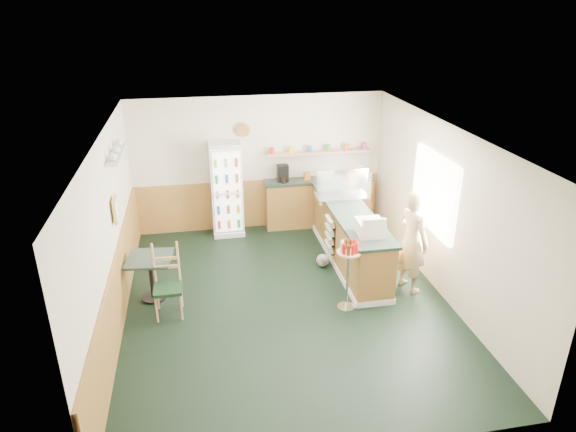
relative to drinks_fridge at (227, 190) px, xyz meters
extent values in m
plane|color=black|center=(0.68, -2.74, -0.93)|extent=(6.00, 6.00, 0.00)
cube|color=beige|center=(0.68, 0.27, 0.42)|extent=(5.00, 0.02, 2.70)
cube|color=beige|center=(-1.83, -2.74, 0.42)|extent=(0.02, 6.00, 2.70)
cube|color=beige|center=(3.19, -2.74, 0.42)|extent=(0.02, 6.00, 2.70)
cube|color=white|center=(0.68, -2.74, 1.78)|extent=(5.00, 6.00, 0.02)
cube|color=#A87236|center=(0.68, 0.23, -0.43)|extent=(4.98, 0.05, 1.00)
cube|color=#A87236|center=(-1.79, -2.74, -0.43)|extent=(0.05, 5.98, 1.00)
cube|color=white|center=(3.14, -2.44, 0.62)|extent=(0.06, 1.45, 1.25)
cube|color=gold|center=(-1.77, -2.24, 0.62)|extent=(0.03, 0.32, 0.38)
cube|color=white|center=(-1.72, -1.74, 1.32)|extent=(0.18, 1.20, 0.03)
cylinder|color=#986326|center=(0.38, 0.20, 1.12)|extent=(0.26, 0.04, 0.26)
cube|color=#A87236|center=(2.03, -1.67, -0.45)|extent=(0.60, 2.95, 0.95)
cube|color=white|center=(2.03, -1.67, -0.88)|extent=(0.64, 2.97, 0.10)
cube|color=#2A3B31|center=(2.03, -1.67, 0.06)|extent=(0.68, 3.01, 0.05)
cube|color=#A87236|center=(1.88, 0.06, -0.45)|extent=(2.20, 0.38, 0.95)
cube|color=#2A3B31|center=(1.88, 0.06, 0.06)|extent=(2.24, 0.42, 0.05)
cube|color=tan|center=(1.88, 0.14, 0.62)|extent=(2.10, 0.22, 0.04)
cube|color=black|center=(1.13, 0.06, 0.25)|extent=(0.22, 0.18, 0.34)
cylinder|color=#B2664C|center=(0.93, 0.14, 0.70)|extent=(0.10, 0.10, 0.12)
cylinder|color=#B2664C|center=(1.31, 0.14, 0.70)|extent=(0.10, 0.10, 0.12)
cylinder|color=#B2664C|center=(1.69, 0.14, 0.70)|extent=(0.10, 0.10, 0.12)
cylinder|color=#B2664C|center=(2.07, 0.14, 0.70)|extent=(0.10, 0.10, 0.12)
cylinder|color=#B2664C|center=(2.45, 0.14, 0.70)|extent=(0.10, 0.10, 0.12)
cylinder|color=#B2664C|center=(2.83, 0.14, 0.70)|extent=(0.10, 0.10, 0.12)
cube|color=white|center=(0.00, 0.04, 0.00)|extent=(0.61, 0.43, 1.86)
cube|color=white|center=(0.00, -0.19, 0.01)|extent=(0.51, 0.02, 1.64)
cube|color=silver|center=(0.00, -0.26, 0.01)|extent=(0.55, 0.02, 1.70)
cube|color=silver|center=(2.03, -1.07, 0.11)|extent=(0.95, 0.50, 0.06)
cube|color=silver|center=(2.03, -1.07, 0.38)|extent=(0.93, 0.48, 0.48)
cube|color=beige|center=(2.03, -2.64, 0.20)|extent=(0.42, 0.44, 0.23)
imported|color=tan|center=(2.73, -2.70, -0.07)|extent=(0.58, 0.68, 1.71)
cylinder|color=silver|center=(1.57, -3.08, -0.92)|extent=(0.28, 0.28, 0.02)
cylinder|color=silver|center=(1.57, -3.08, -0.45)|extent=(0.04, 0.04, 0.94)
cylinder|color=tan|center=(1.57, -3.08, 0.03)|extent=(0.36, 0.36, 0.03)
cylinder|color=red|center=(1.68, -3.09, 0.12)|extent=(0.05, 0.05, 0.16)
cylinder|color=red|center=(1.66, -3.02, 0.12)|extent=(0.05, 0.05, 0.16)
cylinder|color=red|center=(1.61, -2.98, 0.12)|extent=(0.05, 0.05, 0.16)
cylinder|color=red|center=(1.54, -2.97, 0.12)|extent=(0.05, 0.05, 0.16)
cylinder|color=red|center=(1.48, -3.01, 0.12)|extent=(0.05, 0.05, 0.16)
cylinder|color=red|center=(1.46, -3.07, 0.12)|extent=(0.05, 0.05, 0.16)
cylinder|color=red|center=(1.47, -3.14, 0.12)|extent=(0.05, 0.05, 0.16)
cylinder|color=red|center=(1.53, -3.18, 0.12)|extent=(0.05, 0.05, 0.16)
cylinder|color=red|center=(1.59, -3.19, 0.12)|extent=(0.05, 0.05, 0.16)
cylinder|color=red|center=(1.65, -3.15, 0.12)|extent=(0.05, 0.05, 0.16)
cube|color=black|center=(1.69, -1.62, -0.68)|extent=(0.05, 0.40, 0.03)
cube|color=silver|center=(1.67, -1.62, -0.61)|extent=(0.09, 0.36, 0.14)
cube|color=black|center=(1.69, -1.62, -0.51)|extent=(0.05, 0.40, 0.03)
cube|color=silver|center=(1.67, -1.62, -0.44)|extent=(0.09, 0.36, 0.14)
cube|color=black|center=(1.69, -1.62, -0.35)|extent=(0.05, 0.40, 0.03)
cube|color=silver|center=(1.67, -1.62, -0.28)|extent=(0.09, 0.36, 0.14)
cube|color=black|center=(1.69, -1.62, -0.19)|extent=(0.05, 0.40, 0.03)
cube|color=silver|center=(1.67, -1.62, -0.12)|extent=(0.09, 0.36, 0.14)
cylinder|color=black|center=(-1.37, -2.27, -0.91)|extent=(0.38, 0.38, 0.04)
cylinder|color=black|center=(-1.37, -2.27, -0.57)|extent=(0.08, 0.08, 0.67)
cube|color=#2A3B31|center=(-1.37, -2.27, -0.21)|extent=(0.74, 0.74, 0.04)
cube|color=black|center=(-1.10, -2.77, -0.48)|extent=(0.42, 0.42, 0.05)
cylinder|color=tan|center=(-1.28, -2.94, -0.71)|extent=(0.04, 0.04, 0.44)
cylinder|color=tan|center=(-0.92, -2.94, -0.71)|extent=(0.04, 0.04, 0.44)
cylinder|color=tan|center=(-1.28, -2.59, -0.71)|extent=(0.04, 0.04, 0.44)
cylinder|color=tan|center=(-0.92, -2.59, -0.71)|extent=(0.04, 0.04, 0.44)
cube|color=tan|center=(-1.10, -2.58, -0.15)|extent=(0.38, 0.04, 0.67)
sphere|color=gray|center=(1.53, -1.73, -0.81)|extent=(0.23, 0.23, 0.23)
sphere|color=gray|center=(1.53, -1.84, -0.72)|extent=(0.13, 0.13, 0.13)
camera|label=1|loc=(-0.55, -9.53, 3.51)|focal=32.00mm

